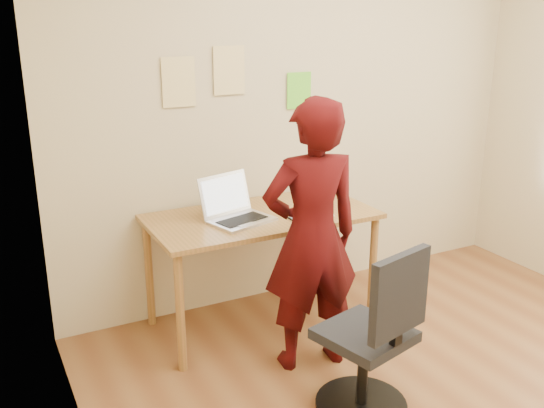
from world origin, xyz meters
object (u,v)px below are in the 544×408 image
phone (298,220)px  office_chair (374,345)px  desk (262,227)px  laptop (236,211)px  person (311,237)px

phone → office_chair: 0.96m
desk → laptop: (-0.18, -0.02, 0.14)m
office_chair → person: (-0.03, 0.55, 0.38)m
office_chair → person: 0.67m
laptop → person: 0.57m
desk → phone: phone is taller
laptop → person: size_ratio=0.28×
phone → person: 0.36m
person → office_chair: bearing=101.4°
laptop → office_chair: size_ratio=0.48×
office_chair → person: size_ratio=0.59×
desk → office_chair: office_chair is taller
desk → office_chair: 1.13m
laptop → office_chair: (0.25, -1.08, -0.41)m
office_chair → desk: bearing=78.9°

